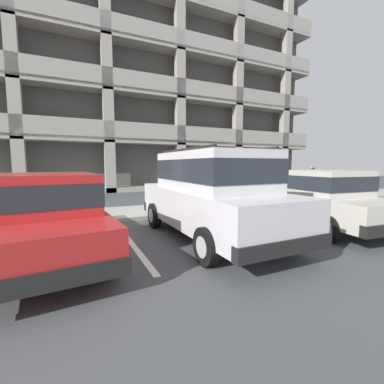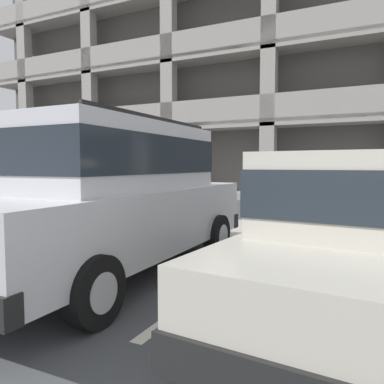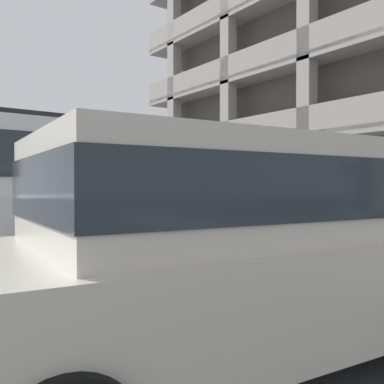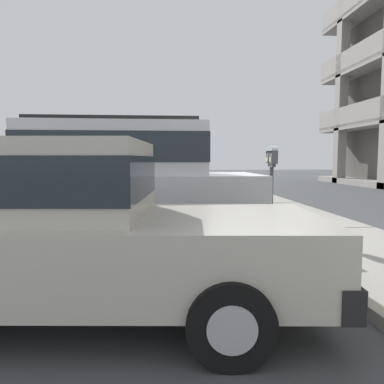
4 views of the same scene
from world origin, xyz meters
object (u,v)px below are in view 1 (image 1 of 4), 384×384
(red_sedan, at_px, (48,214))
(parking_garage, at_px, (98,87))
(parking_meter_near, at_px, (171,179))
(silver_suv, at_px, (211,191))
(fire_hydrant, at_px, (256,196))
(parking_meter_far, at_px, (312,178))
(dark_hatchback, at_px, (314,197))

(red_sedan, height_order, parking_garage, parking_garage)
(red_sedan, bearing_deg, parking_meter_near, 32.30)
(silver_suv, relative_size, parking_meter_near, 3.23)
(red_sedan, relative_size, parking_garage, 0.14)
(silver_suv, xyz_separation_m, fire_hydrant, (3.67, 2.92, -0.62))
(fire_hydrant, bearing_deg, parking_meter_near, -175.36)
(silver_suv, bearing_deg, parking_meter_far, 21.82)
(silver_suv, distance_m, parking_meter_far, 6.88)
(silver_suv, xyz_separation_m, parking_meter_near, (0.01, 2.63, 0.14))
(parking_meter_near, distance_m, parking_garage, 14.97)
(fire_hydrant, bearing_deg, red_sedan, -157.84)
(fire_hydrant, bearing_deg, parking_meter_far, -6.83)
(silver_suv, xyz_separation_m, parking_meter_far, (6.37, 2.60, 0.02))
(red_sedan, xyz_separation_m, parking_meter_far, (9.68, 2.52, 0.29))
(red_sedan, xyz_separation_m, parking_garage, (2.53, 16.10, 6.71))
(dark_hatchback, xyz_separation_m, parking_garage, (-3.86, 16.42, 6.71))
(dark_hatchback, bearing_deg, red_sedan, -177.84)
(dark_hatchback, relative_size, parking_meter_near, 3.11)
(red_sedan, relative_size, dark_hatchback, 1.00)
(parking_meter_far, distance_m, fire_hydrant, 2.80)
(silver_suv, distance_m, parking_meter_near, 2.63)
(parking_meter_near, relative_size, parking_garage, 0.05)
(dark_hatchback, height_order, parking_meter_near, parking_meter_near)
(silver_suv, height_order, parking_meter_far, silver_suv)
(parking_garage, bearing_deg, parking_meter_near, -86.66)
(dark_hatchback, bearing_deg, parking_meter_far, 45.84)
(parking_garage, distance_m, fire_hydrant, 15.67)
(fire_hydrant, bearing_deg, parking_garage, 108.55)
(dark_hatchback, relative_size, parking_garage, 0.14)
(parking_meter_far, xyz_separation_m, fire_hydrant, (-2.70, 0.32, -0.65))
(silver_suv, bearing_deg, fire_hydrant, 38.15)
(red_sedan, xyz_separation_m, fire_hydrant, (6.98, 2.84, -0.36))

